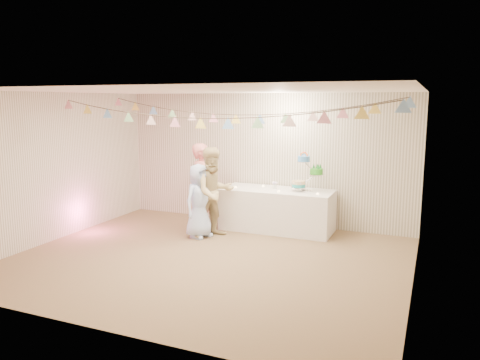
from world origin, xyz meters
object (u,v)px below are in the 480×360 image
at_px(table, 277,210).
at_px(person_child, 200,201).
at_px(person_adult_b, 214,192).
at_px(person_adult_a, 203,187).
at_px(cake_stand, 307,175).

relative_size(table, person_child, 1.57).
xyz_separation_m(table, person_adult_b, (-0.92, -0.85, 0.42)).
height_order(table, person_adult_b, person_adult_b).
xyz_separation_m(person_adult_a, person_adult_b, (0.39, -0.34, -0.01)).
height_order(table, person_adult_a, person_adult_a).
height_order(cake_stand, person_child, cake_stand).
bearing_deg(cake_stand, table, -174.81).
relative_size(cake_stand, person_adult_a, 0.41).
bearing_deg(person_adult_a, cake_stand, -78.18).
height_order(cake_stand, person_adult_b, person_adult_b).
bearing_deg(person_child, cake_stand, -40.17).
bearing_deg(table, person_child, -139.33).
bearing_deg(person_child, table, -30.88).
relative_size(person_adult_b, person_child, 1.22).
distance_m(cake_stand, person_child, 2.03).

